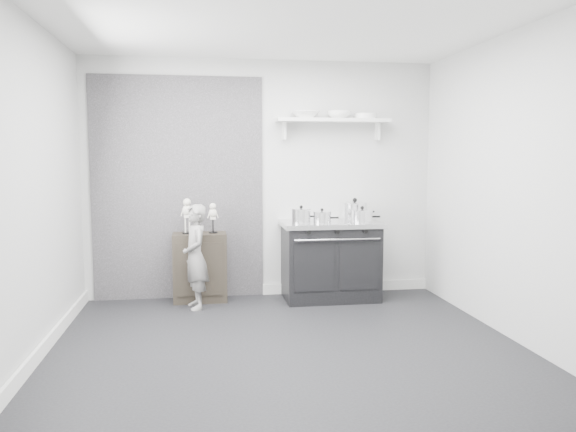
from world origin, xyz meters
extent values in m
plane|color=black|center=(0.00, 0.00, 0.00)|extent=(4.00, 4.00, 0.00)
cube|color=#B2B2AF|center=(0.00, 1.80, 1.35)|extent=(4.00, 0.02, 2.70)
cube|color=#B2B2AF|center=(0.00, -1.80, 1.35)|extent=(4.00, 0.02, 2.70)
cube|color=#B2B2AF|center=(-2.00, 0.00, 1.35)|extent=(0.02, 3.60, 2.70)
cube|color=#B2B2AF|center=(2.00, 0.00, 1.35)|extent=(0.02, 3.60, 2.70)
cube|color=silver|center=(0.00, 0.00, 2.70)|extent=(4.00, 3.60, 0.02)
cube|color=black|center=(-0.95, 1.79, 1.25)|extent=(1.90, 0.02, 2.50)
cube|color=silver|center=(1.00, 1.78, 0.06)|extent=(2.00, 0.03, 0.12)
cube|color=silver|center=(-1.98, 0.00, 0.06)|extent=(0.03, 3.60, 0.12)
cube|color=silver|center=(0.80, 1.67, 2.02)|extent=(1.30, 0.26, 0.04)
cube|color=silver|center=(0.25, 1.74, 1.90)|extent=(0.03, 0.12, 0.20)
cube|color=silver|center=(1.35, 1.74, 1.90)|extent=(0.03, 0.12, 0.20)
cube|color=black|center=(0.74, 1.48, 0.42)|extent=(1.04, 0.62, 0.83)
cube|color=silver|center=(0.74, 1.48, 0.86)|extent=(1.10, 0.67, 0.05)
cube|color=black|center=(0.49, 1.17, 0.44)|extent=(0.44, 0.02, 0.54)
cube|color=black|center=(0.98, 1.17, 0.44)|extent=(0.44, 0.02, 0.54)
cylinder|color=silver|center=(0.74, 1.14, 0.73)|extent=(0.94, 0.02, 0.02)
cylinder|color=black|center=(0.42, 1.15, 0.81)|extent=(0.04, 0.03, 0.04)
cylinder|color=black|center=(0.74, 1.15, 0.81)|extent=(0.04, 0.03, 0.04)
cylinder|color=black|center=(1.05, 1.15, 0.81)|extent=(0.04, 0.03, 0.04)
cube|color=black|center=(-0.72, 1.61, 0.38)|extent=(0.59, 0.34, 0.76)
imported|color=slate|center=(-0.77, 1.30, 0.56)|extent=(0.35, 0.45, 1.11)
cylinder|color=white|center=(0.38, 1.37, 0.96)|extent=(0.21, 0.21, 0.14)
cylinder|color=white|center=(0.38, 1.37, 1.04)|extent=(0.21, 0.21, 0.02)
sphere|color=black|center=(0.38, 1.37, 1.06)|extent=(0.04, 0.04, 0.04)
cylinder|color=black|center=(0.52, 1.37, 0.96)|extent=(0.10, 0.02, 0.02)
cylinder|color=white|center=(1.04, 1.57, 0.98)|extent=(0.29, 0.29, 0.19)
cylinder|color=white|center=(1.04, 1.57, 1.08)|extent=(0.30, 0.30, 0.02)
sphere|color=black|center=(1.04, 1.57, 1.11)|extent=(0.05, 0.05, 0.05)
cylinder|color=black|center=(1.22, 1.57, 0.98)|extent=(0.10, 0.02, 0.02)
cylinder|color=white|center=(1.05, 1.31, 0.95)|extent=(0.23, 0.23, 0.13)
cylinder|color=white|center=(1.05, 1.31, 1.02)|extent=(0.24, 0.24, 0.02)
sphere|color=black|center=(1.05, 1.31, 1.05)|extent=(0.04, 0.04, 0.04)
cylinder|color=black|center=(1.21, 1.31, 0.95)|extent=(0.10, 0.02, 0.02)
cylinder|color=white|center=(0.61, 1.35, 0.94)|extent=(0.19, 0.19, 0.11)
cylinder|color=white|center=(0.61, 1.35, 1.00)|extent=(0.20, 0.20, 0.02)
sphere|color=black|center=(0.61, 1.35, 1.03)|extent=(0.04, 0.04, 0.04)
cylinder|color=black|center=(0.74, 1.35, 0.94)|extent=(0.10, 0.02, 0.02)
imported|color=white|center=(0.48, 1.67, 2.08)|extent=(0.31, 0.31, 0.08)
imported|color=white|center=(0.87, 1.67, 2.08)|extent=(0.27, 0.27, 0.08)
cylinder|color=white|center=(1.18, 1.67, 2.07)|extent=(0.25, 0.25, 0.06)
camera|label=1|loc=(-0.69, -4.63, 1.60)|focal=35.00mm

